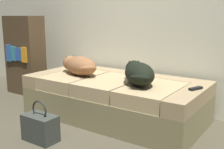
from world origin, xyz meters
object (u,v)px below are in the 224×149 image
object	(u,v)px
dog_dark	(138,73)
bookshelf	(25,55)
handbag	(40,127)
couch	(115,98)
tv_remote	(196,88)
dog_tan	(79,65)

from	to	relation	value
dog_dark	bookshelf	world-z (taller)	bookshelf
dog_dark	handbag	world-z (taller)	dog_dark
couch	tv_remote	xyz separation A→B (m)	(0.88, 0.03, 0.23)
dog_tan	handbag	distance (m)	0.94
dog_tan	tv_remote	distance (m)	1.33
tv_remote	dog_tan	bearing A→B (deg)	-154.04
dog_dark	handbag	distance (m)	1.06
dog_dark	couch	bearing A→B (deg)	166.85
bookshelf	dog_tan	bearing A→B (deg)	-8.46
couch	handbag	xyz separation A→B (m)	(-0.21, -0.88, -0.09)
tv_remote	bookshelf	xyz separation A→B (m)	(-2.48, 0.07, 0.10)
couch	tv_remote	size ratio (longest dim) A/B	12.76
dog_tan	dog_dark	xyz separation A→B (m)	(0.78, -0.01, 0.00)
dog_dark	bookshelf	xyz separation A→B (m)	(-1.94, 0.18, -0.00)
couch	handbag	distance (m)	0.91
dog_dark	handbag	size ratio (longest dim) A/B	1.47
dog_tan	bookshelf	bearing A→B (deg)	171.54
dog_dark	bookshelf	distance (m)	1.94
dog_dark	dog_tan	bearing A→B (deg)	179.57
dog_tan	dog_dark	world-z (taller)	dog_dark
couch	tv_remote	bearing A→B (deg)	1.81
dog_tan	tv_remote	xyz separation A→B (m)	(1.32, 0.10, -0.10)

